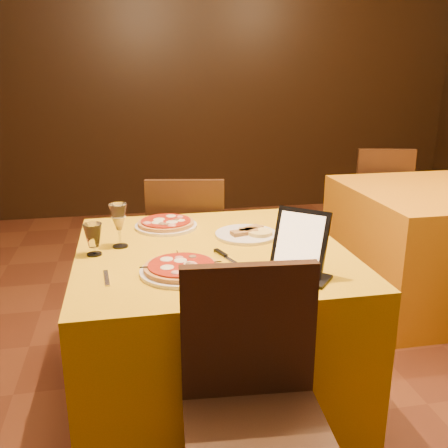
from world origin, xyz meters
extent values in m
cube|color=#5E2D19|center=(0.00, 0.00, -0.01)|extent=(6.00, 7.00, 0.01)
cube|color=black|center=(0.00, 3.50, 1.40)|extent=(6.00, 0.01, 2.80)
cube|color=gold|center=(-0.21, 0.21, 0.38)|extent=(1.10, 1.10, 0.75)
cube|color=orange|center=(1.39, 1.01, 0.38)|extent=(1.10, 1.10, 0.75)
cylinder|color=white|center=(-0.36, -0.03, 0.76)|extent=(0.30, 0.30, 0.01)
cylinder|color=#AD4C23|center=(-0.36, -0.03, 0.77)|extent=(0.27, 0.27, 0.02)
cylinder|color=white|center=(-0.37, 0.54, 0.76)|extent=(0.29, 0.29, 0.01)
cylinder|color=#AD4C23|center=(-0.37, 0.54, 0.77)|extent=(0.26, 0.26, 0.02)
cylinder|color=white|center=(-0.03, 0.34, 0.76)|extent=(0.28, 0.28, 0.01)
cylinder|color=olive|center=(-0.03, 0.34, 0.77)|extent=(0.17, 0.17, 0.02)
cube|color=black|center=(0.05, -0.12, 0.87)|extent=(0.21, 0.20, 0.24)
cube|color=#A5A6AC|center=(-0.16, 0.04, 0.75)|extent=(0.09, 0.22, 0.01)
cube|color=#ADACB3|center=(-0.63, -0.04, 0.75)|extent=(0.03, 0.14, 0.01)
cube|color=silver|center=(-0.26, 0.53, 0.75)|extent=(0.03, 0.14, 0.01)
camera|label=1|loc=(-0.54, -1.72, 1.46)|focal=40.00mm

